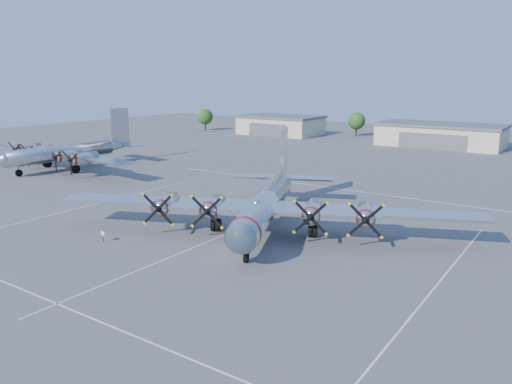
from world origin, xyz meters
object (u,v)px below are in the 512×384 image
Objects in this scene: bomber_west at (70,169)px; info_placard at (103,235)px; main_bomber_b29 at (267,229)px; hangar_center at (440,135)px; tree_west at (357,121)px; hangar_west at (281,125)px; tree_far_west at (205,117)px.

bomber_west is 34.92× the size of info_placard.
info_placard is (-11.06, -13.10, 0.79)m from main_bomber_b29.
main_bomber_b29 is at bearing -7.70° from bomber_west.
main_bomber_b29 is 17.16m from info_placard.
bomber_west is (-47.09, -69.30, -2.71)m from hangar_center.
main_bomber_b29 is 39.40× the size of info_placard.
hangar_center is 4.31× the size of tree_west.
hangar_west is 25.36m from tree_far_west.
tree_west is 80.54m from bomber_west.
info_placard is at bearing -27.24° from bomber_west.
hangar_west is at bearing 119.93° from info_placard.
info_placard is (16.42, -100.90, -3.43)m from tree_west.
hangar_west is 20.18× the size of info_placard.
bomber_west is at bearing -70.68° from tree_far_west.
hangar_center is (45.00, -0.00, -0.00)m from hangar_west.
tree_west is at bearing 14.93° from tree_far_west.
tree_west is at bearing 21.89° from hangar_west.
bomber_west is at bearing -105.94° from tree_west.
hangar_center is 83.83m from bomber_west.
bomber_west is at bearing 157.06° from info_placard.
tree_far_west is (-70.00, -3.96, 1.51)m from hangar_center.
tree_west reaches higher than info_placard.
tree_far_west and tree_west have the same top height.
hangar_center reaches higher than main_bomber_b29.
info_placard is (61.42, -88.90, -3.43)m from tree_far_west.
tree_far_west is 46.57m from tree_west.
main_bomber_b29 is (47.48, -79.76, -2.71)m from hangar_west.
hangar_west is 92.86m from main_bomber_b29.
hangar_west is 0.79× the size of hangar_center.
main_bomber_b29 is 50.66m from bomber_west.
hangar_west and hangar_center have the same top height.
tree_west is (45.00, 12.00, 0.00)m from tree_far_west.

